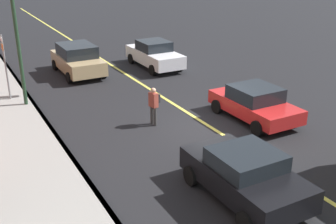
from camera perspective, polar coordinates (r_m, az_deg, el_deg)
name	(u,v)px	position (r m, az deg, el deg)	size (l,w,h in m)	color
ground	(209,126)	(16.63, 5.64, -1.93)	(200.00, 200.00, 0.00)	black
sidewalk_slab	(17,168)	(14.18, -20.25, -7.36)	(80.00, 3.64, 0.15)	gray
curb_edge	(70,156)	(14.44, -13.44, -5.98)	(80.00, 0.16, 0.15)	slate
lane_stripe_center	(209,126)	(16.63, 5.64, -1.92)	(80.00, 0.16, 0.01)	#D8CC4C
car_tan	(77,59)	(23.85, -12.45, 7.18)	(4.44, 2.11, 1.69)	tan
car_black	(245,174)	(11.88, 10.58, -8.46)	(3.92, 2.11, 1.46)	black
car_white	(154,54)	(24.73, -1.90, 8.01)	(4.47, 1.97, 1.58)	silver
car_red	(255,103)	(17.31, 11.91, 1.23)	(4.00, 2.07, 1.42)	red
pedestrian_with_backpack	(154,104)	(16.36, -1.97, 1.18)	(0.41, 0.42, 1.57)	#383838
traffic_light_mast	(54,13)	(18.91, -15.52, 13.06)	(0.28, 4.40, 5.88)	#1E3823
street_sign_post	(5,63)	(20.00, -21.66, 6.28)	(0.60, 0.08, 3.14)	slate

